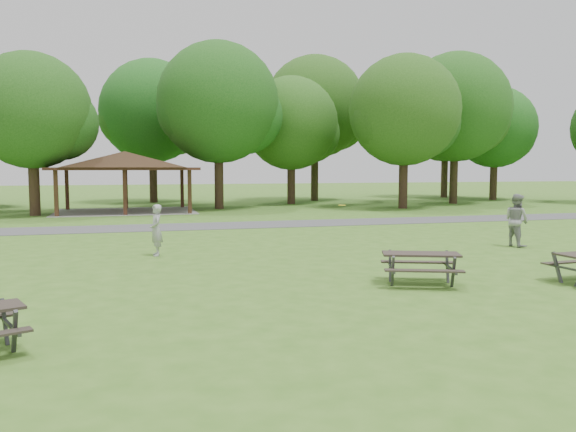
{
  "coord_description": "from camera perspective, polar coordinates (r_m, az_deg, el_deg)",
  "views": [
    {
      "loc": [
        -3.5,
        -12.35,
        2.78
      ],
      "look_at": [
        1.0,
        4.0,
        1.3
      ],
      "focal_mm": 35.0,
      "sensor_mm": 36.0,
      "label": 1
    }
  ],
  "objects": [
    {
      "name": "tree_deep_b",
      "position": [
        45.59,
        -13.53,
        10.03
      ],
      "size": [
        8.4,
        8.0,
        11.13
      ],
      "color": "black",
      "rests_on": "ground"
    },
    {
      "name": "tree_row_f",
      "position": [
        42.6,
        0.44,
        9.11
      ],
      "size": [
        7.35,
        7.0,
        9.55
      ],
      "color": "#321F16",
      "rests_on": "ground"
    },
    {
      "name": "tree_row_d",
      "position": [
        35.42,
        -24.48,
        9.39
      ],
      "size": [
        6.93,
        6.6,
        9.27
      ],
      "color": "#322116",
      "rests_on": "ground"
    },
    {
      "name": "pavilion",
      "position": [
        36.36,
        -16.25,
        5.24
      ],
      "size": [
        8.6,
        7.01,
        3.76
      ],
      "color": "#3D2416",
      "rests_on": "ground"
    },
    {
      "name": "ground",
      "position": [
        13.14,
        0.43,
        -7.23
      ],
      "size": [
        160.0,
        160.0,
        0.0
      ],
      "primitive_type": "plane",
      "color": "#3E6D1F",
      "rests_on": "ground"
    },
    {
      "name": "asphalt_path",
      "position": [
        26.73,
        -7.78,
        -1.0
      ],
      "size": [
        120.0,
        3.2,
        0.02
      ],
      "primitive_type": "cube",
      "color": "#4A4A4C",
      "rests_on": "ground"
    },
    {
      "name": "tree_deep_d",
      "position": [
        53.71,
        15.8,
        9.34
      ],
      "size": [
        8.4,
        8.0,
        11.27
      ],
      "color": "#322416",
      "rests_on": "ground"
    },
    {
      "name": "tree_row_h",
      "position": [
        44.83,
        16.73,
        10.22
      ],
      "size": [
        8.61,
        8.2,
        11.37
      ],
      "color": "black",
      "rests_on": "ground"
    },
    {
      "name": "tree_deep_c",
      "position": [
        46.95,
        2.86,
        10.69
      ],
      "size": [
        8.82,
        8.4,
        11.9
      ],
      "color": "#302215",
      "rests_on": "ground"
    },
    {
      "name": "tree_row_e",
      "position": [
        38.01,
        -6.96,
        11.0
      ],
      "size": [
        8.4,
        8.0,
        11.02
      ],
      "color": "#2F1F15",
      "rests_on": "ground"
    },
    {
      "name": "tree_row_g",
      "position": [
        38.78,
        11.85,
        10.14
      ],
      "size": [
        7.77,
        7.4,
        10.25
      ],
      "color": "black",
      "rests_on": "ground"
    },
    {
      "name": "frisbee_thrower",
      "position": [
        18.08,
        -13.24,
        -1.41
      ],
      "size": [
        0.46,
        0.63,
        1.62
      ],
      "primitive_type": "imported",
      "rotation": [
        0.0,
        0.0,
        -1.44
      ],
      "color": "#A3A3A5",
      "rests_on": "ground"
    },
    {
      "name": "frisbee_catcher",
      "position": [
        21.21,
        22.2,
        -0.4
      ],
      "size": [
        0.82,
        0.99,
        1.85
      ],
      "primitive_type": "imported",
      "rotation": [
        0.0,
        0.0,
        1.71
      ],
      "color": "gray",
      "rests_on": "ground"
    },
    {
      "name": "tree_row_i",
      "position": [
        50.96,
        20.35,
        8.21
      ],
      "size": [
        7.14,
        6.8,
        9.52
      ],
      "color": "#302115",
      "rests_on": "ground"
    },
    {
      "name": "frisbee_in_flight",
      "position": [
        18.62,
        5.51,
        1.1
      ],
      "size": [
        0.26,
        0.26,
        0.02
      ],
      "color": "yellow",
      "rests_on": "ground"
    },
    {
      "name": "picnic_table_middle",
      "position": [
        13.72,
        13.34,
        -4.41
      ],
      "size": [
        2.18,
        1.98,
        0.78
      ],
      "color": "#2F2622",
      "rests_on": "ground"
    }
  ]
}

